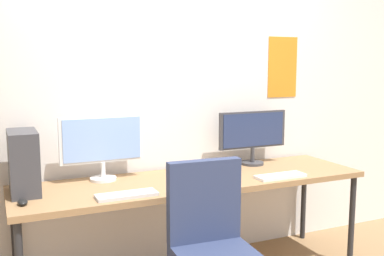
# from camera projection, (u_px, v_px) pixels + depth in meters

# --- Properties ---
(wall_back) EXTENTS (4.87, 0.11, 2.60)m
(wall_back) POSITION_uv_depth(u_px,v_px,m) (172.00, 95.00, 3.45)
(wall_back) COLOR silver
(wall_back) RESTS_ON ground_plane
(desk) EXTENTS (2.47, 0.68, 0.74)m
(desk) POSITION_uv_depth(u_px,v_px,m) (195.00, 185.00, 3.16)
(desk) COLOR #936D47
(desk) RESTS_ON ground_plane
(monitor_left) EXTENTS (0.58, 0.18, 0.45)m
(monitor_left) POSITION_uv_depth(u_px,v_px,m) (102.00, 143.00, 3.06)
(monitor_left) COLOR silver
(monitor_left) RESTS_ON desk
(monitor_right) EXTENTS (0.59, 0.18, 0.43)m
(monitor_right) POSITION_uv_depth(u_px,v_px,m) (253.00, 133.00, 3.55)
(monitor_right) COLOR #38383D
(monitor_right) RESTS_ON desk
(pc_tower) EXTENTS (0.17, 0.34, 0.39)m
(pc_tower) POSITION_uv_depth(u_px,v_px,m) (23.00, 162.00, 2.76)
(pc_tower) COLOR #38383D
(pc_tower) RESTS_ON desk
(keyboard_left) EXTENTS (0.37, 0.13, 0.02)m
(keyboard_left) POSITION_uv_depth(u_px,v_px,m) (127.00, 195.00, 2.71)
(keyboard_left) COLOR silver
(keyboard_left) RESTS_ON desk
(keyboard_right) EXTENTS (0.37, 0.13, 0.02)m
(keyboard_right) POSITION_uv_depth(u_px,v_px,m) (280.00, 176.00, 3.17)
(keyboard_right) COLOR silver
(keyboard_right) RESTS_ON desk
(computer_mouse) EXTENTS (0.06, 0.10, 0.03)m
(computer_mouse) POSITION_uv_depth(u_px,v_px,m) (23.00, 202.00, 2.55)
(computer_mouse) COLOR black
(computer_mouse) RESTS_ON desk
(laptop_closed) EXTENTS (0.37, 0.29, 0.02)m
(laptop_closed) POSITION_uv_depth(u_px,v_px,m) (200.00, 177.00, 3.12)
(laptop_closed) COLOR #2D2D2D
(laptop_closed) RESTS_ON desk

